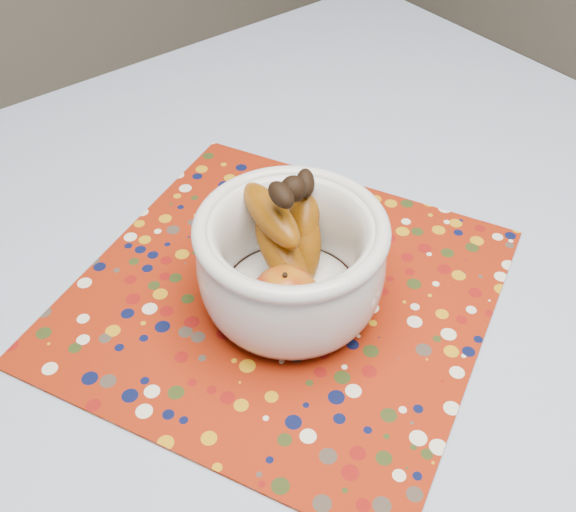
{
  "coord_description": "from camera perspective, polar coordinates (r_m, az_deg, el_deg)",
  "views": [
    {
      "loc": [
        -0.28,
        -0.29,
        1.3
      ],
      "look_at": [
        0.01,
        0.09,
        0.83
      ],
      "focal_mm": 42.0,
      "sensor_mm": 36.0,
      "label": 1
    }
  ],
  "objects": [
    {
      "name": "table",
      "position": [
        0.74,
        3.74,
        -13.27
      ],
      "size": [
        1.2,
        1.2,
        0.75
      ],
      "color": "brown",
      "rests_on": "ground"
    },
    {
      "name": "fruit_bowl",
      "position": [
        0.67,
        0.41,
        0.21
      ],
      "size": [
        0.21,
        0.2,
        0.15
      ],
      "color": "silver",
      "rests_on": "placemat"
    },
    {
      "name": "placemat",
      "position": [
        0.73,
        -0.5,
        -3.21
      ],
      "size": [
        0.57,
        0.57,
        0.0
      ],
      "primitive_type": "cube",
      "rotation": [
        0.0,
        0.0,
        0.45
      ],
      "color": "maroon",
      "rests_on": "tablecloth"
    },
    {
      "name": "tablecloth",
      "position": [
        0.67,
        4.06,
        -9.52
      ],
      "size": [
        1.32,
        1.32,
        0.01
      ],
      "primitive_type": "cube",
      "color": "#6274A4",
      "rests_on": "table"
    }
  ]
}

